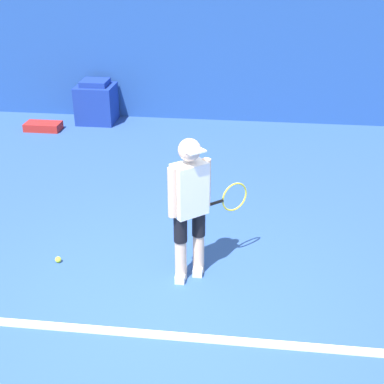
# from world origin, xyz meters

# --- Properties ---
(ground_plane) EXTENTS (24.00, 24.00, 0.00)m
(ground_plane) POSITION_xyz_m (0.00, 0.00, 0.00)
(ground_plane) COLOR #2D5193
(back_wall) EXTENTS (24.00, 0.10, 2.73)m
(back_wall) POSITION_xyz_m (0.00, 5.85, 1.36)
(back_wall) COLOR #234C99
(back_wall) RESTS_ON ground_plane
(court_baseline) EXTENTS (21.60, 0.10, 0.01)m
(court_baseline) POSITION_xyz_m (0.00, -0.36, 0.01)
(court_baseline) COLOR white
(court_baseline) RESTS_ON ground_plane
(tennis_player) EXTENTS (0.76, 0.67, 1.53)m
(tennis_player) POSITION_xyz_m (0.18, 0.62, 0.84)
(tennis_player) COLOR beige
(tennis_player) RESTS_ON ground_plane
(tennis_ball) EXTENTS (0.07, 0.07, 0.07)m
(tennis_ball) POSITION_xyz_m (-1.30, 0.67, 0.03)
(tennis_ball) COLOR #D1E533
(tennis_ball) RESTS_ON ground_plane
(covered_chair) EXTENTS (0.69, 0.65, 0.80)m
(covered_chair) POSITION_xyz_m (-2.20, 5.42, 0.38)
(covered_chair) COLOR navy
(covered_chair) RESTS_ON ground_plane
(equipment_bag) EXTENTS (0.64, 0.34, 0.14)m
(equipment_bag) POSITION_xyz_m (-3.06, 4.83, 0.07)
(equipment_bag) COLOR #B2231E
(equipment_bag) RESTS_ON ground_plane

